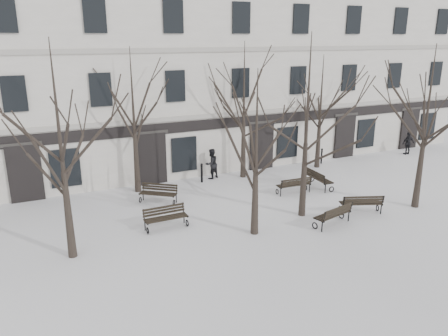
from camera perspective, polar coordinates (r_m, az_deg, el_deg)
ground at (r=19.61m, az=7.38°, el=-7.42°), size 100.00×100.00×0.00m
building at (r=29.73m, az=-5.84°, el=11.94°), size 40.40×10.20×11.40m
tree_0 at (r=16.23m, az=-20.80°, el=5.04°), size 5.59×5.59×7.99m
tree_1 at (r=17.36m, az=4.27°, el=4.41°), size 4.80×4.80×6.86m
tree_2 at (r=19.44m, az=10.88°, el=8.03°), size 5.74×5.74×8.21m
tree_3 at (r=22.25m, az=25.09°, el=7.02°), size 5.40×5.40×7.71m
tree_4 at (r=22.84m, az=-11.81°, el=8.21°), size 5.29×5.29×7.55m
tree_5 at (r=24.91m, az=2.63°, el=9.55°), size 5.44×5.44×7.77m
tree_6 at (r=27.60m, az=12.57°, el=8.84°), size 4.88×4.88×6.98m
bench_0 at (r=19.16m, az=-7.65°, el=-6.33°), size 1.91×0.73×0.95m
bench_1 at (r=19.80m, az=14.16°, el=-5.89°), size 2.03×1.12×0.98m
bench_2 at (r=21.45m, az=17.51°, el=-4.38°), size 2.03×1.34×0.98m
bench_3 at (r=22.09m, az=-8.55°, el=-3.20°), size 1.86×1.64×0.94m
bench_4 at (r=23.33m, az=9.17°, el=-2.15°), size 1.88×0.77×0.93m
bench_5 at (r=24.53m, az=12.14°, el=-1.26°), size 0.84×2.04×1.01m
bollard_a at (r=24.83m, az=-2.93°, el=-0.55°), size 0.14×0.14×1.12m
bollard_b at (r=29.22m, az=12.63°, el=1.62°), size 0.13×0.13×1.02m
pedestrian_b at (r=25.68m, az=-1.64°, el=-1.35°), size 1.05×0.94×1.78m
pedestrian_c at (r=33.50m, az=22.75°, el=1.67°), size 0.98×0.49×1.60m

